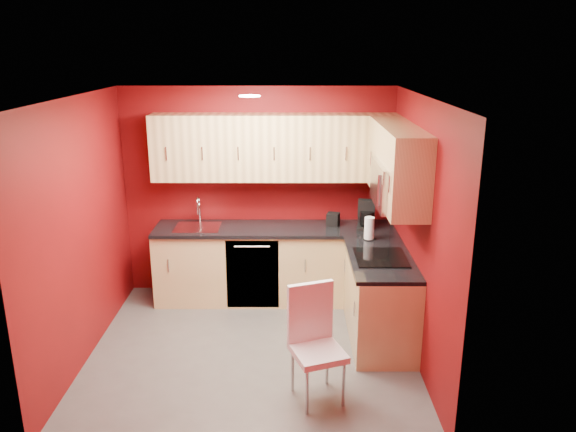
{
  "coord_description": "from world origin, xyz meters",
  "views": [
    {
      "loc": [
        0.38,
        -5.02,
        2.93
      ],
      "look_at": [
        0.36,
        0.55,
        1.24
      ],
      "focal_mm": 35.0,
      "sensor_mm": 36.0,
      "label": 1
    }
  ],
  "objects_px": {
    "sink": "(198,224)",
    "coffee_maker": "(366,215)",
    "microwave": "(396,185)",
    "dining_chair": "(318,346)",
    "napkin_holder": "(333,219)",
    "paper_towel": "(369,228)"
  },
  "relations": [
    {
      "from": "microwave",
      "to": "paper_towel",
      "type": "distance_m",
      "value": 0.86
    },
    {
      "from": "microwave",
      "to": "coffee_maker",
      "type": "height_order",
      "value": "microwave"
    },
    {
      "from": "sink",
      "to": "coffee_maker",
      "type": "bearing_deg",
      "value": -1.69
    },
    {
      "from": "microwave",
      "to": "sink",
      "type": "xyz_separation_m",
      "value": [
        -2.09,
        1.0,
        -0.72
      ]
    },
    {
      "from": "microwave",
      "to": "napkin_holder",
      "type": "relative_size",
      "value": 5.1
    },
    {
      "from": "coffee_maker",
      "to": "paper_towel",
      "type": "bearing_deg",
      "value": -82.27
    },
    {
      "from": "napkin_holder",
      "to": "coffee_maker",
      "type": "bearing_deg",
      "value": -17.82
    },
    {
      "from": "paper_towel",
      "to": "dining_chair",
      "type": "xyz_separation_m",
      "value": [
        -0.62,
        -1.58,
        -0.53
      ]
    },
    {
      "from": "coffee_maker",
      "to": "dining_chair",
      "type": "xyz_separation_m",
      "value": [
        -0.64,
        -1.96,
        -0.57
      ]
    },
    {
      "from": "microwave",
      "to": "dining_chair",
      "type": "bearing_deg",
      "value": -127.46
    },
    {
      "from": "sink",
      "to": "dining_chair",
      "type": "distance_m",
      "value": 2.45
    },
    {
      "from": "napkin_holder",
      "to": "paper_towel",
      "type": "height_order",
      "value": "paper_towel"
    },
    {
      "from": "microwave",
      "to": "sink",
      "type": "relative_size",
      "value": 1.46
    },
    {
      "from": "coffee_maker",
      "to": "dining_chair",
      "type": "bearing_deg",
      "value": -98.18
    },
    {
      "from": "sink",
      "to": "paper_towel",
      "type": "relative_size",
      "value": 2.08
    },
    {
      "from": "napkin_holder",
      "to": "dining_chair",
      "type": "distance_m",
      "value": 2.15
    },
    {
      "from": "sink",
      "to": "paper_towel",
      "type": "distance_m",
      "value": 1.99
    },
    {
      "from": "microwave",
      "to": "coffee_maker",
      "type": "xyz_separation_m",
      "value": [
        -0.14,
        0.95,
        -0.59
      ]
    },
    {
      "from": "sink",
      "to": "coffee_maker",
      "type": "relative_size",
      "value": 1.59
    },
    {
      "from": "sink",
      "to": "napkin_holder",
      "type": "distance_m",
      "value": 1.59
    },
    {
      "from": "sink",
      "to": "paper_towel",
      "type": "height_order",
      "value": "sink"
    },
    {
      "from": "napkin_holder",
      "to": "dining_chair",
      "type": "bearing_deg",
      "value": -97.37
    }
  ]
}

